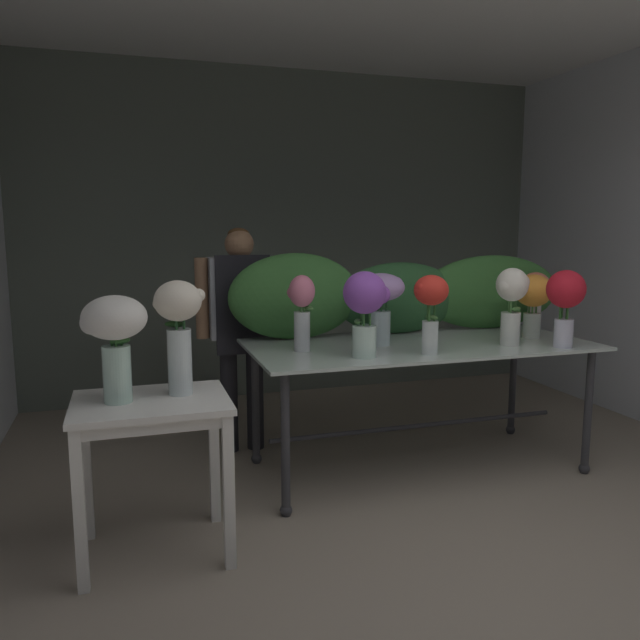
% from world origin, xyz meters
% --- Properties ---
extents(ground_plane, '(8.64, 8.64, 0.00)m').
position_xyz_m(ground_plane, '(0.00, 1.96, 0.00)').
color(ground_plane, gray).
extents(wall_back, '(5.03, 0.12, 3.00)m').
position_xyz_m(wall_back, '(0.00, 3.93, 1.50)').
color(wall_back, slate).
rests_on(wall_back, ground).
extents(display_table_glass, '(2.20, 1.01, 0.85)m').
position_xyz_m(display_table_glass, '(0.27, 1.75, 0.73)').
color(display_table_glass, '#B5C6BF').
rests_on(display_table_glass, ground).
extents(side_table_white, '(0.72, 0.57, 0.77)m').
position_xyz_m(side_table_white, '(-1.43, 1.16, 0.66)').
color(side_table_white, white).
rests_on(side_table_white, ground).
extents(florist, '(0.62, 0.24, 1.58)m').
position_xyz_m(florist, '(-0.77, 2.44, 0.97)').
color(florist, '#232328').
rests_on(florist, ground).
extents(foliage_backdrop, '(2.50, 0.27, 0.57)m').
position_xyz_m(foliage_backdrop, '(0.28, 2.14, 1.11)').
color(foliage_backdrop, '#387033').
rests_on(foliage_backdrop, display_table_glass).
extents(vase_violet_peonies, '(0.28, 0.25, 0.49)m').
position_xyz_m(vase_violet_peonies, '(-0.23, 1.46, 1.15)').
color(vase_violet_peonies, silver).
rests_on(vase_violet_peonies, display_table_glass).
extents(vase_rosy_lilies, '(0.17, 0.16, 0.46)m').
position_xyz_m(vase_rosy_lilies, '(-0.53, 1.74, 1.11)').
color(vase_rosy_lilies, silver).
rests_on(vase_rosy_lilies, display_table_glass).
extents(vase_ivory_anemones, '(0.22, 0.20, 0.49)m').
position_xyz_m(vase_ivory_anemones, '(0.78, 1.52, 1.14)').
color(vase_ivory_anemones, silver).
rests_on(vase_ivory_anemones, display_table_glass).
extents(vase_sunset_snapdragons, '(0.26, 0.24, 0.43)m').
position_xyz_m(vase_sunset_snapdragons, '(1.07, 1.70, 1.12)').
color(vase_sunset_snapdragons, silver).
rests_on(vase_sunset_snapdragons, display_table_glass).
extents(vase_crimson_freesia, '(0.23, 0.23, 0.48)m').
position_xyz_m(vase_crimson_freesia, '(1.06, 1.37, 1.14)').
color(vase_crimson_freesia, silver).
rests_on(vase_crimson_freesia, display_table_glass).
extents(vase_scarlet_roses, '(0.20, 0.20, 0.47)m').
position_xyz_m(vase_scarlet_roses, '(0.16, 1.42, 1.14)').
color(vase_scarlet_roses, silver).
rests_on(vase_scarlet_roses, display_table_glass).
extents(vase_lilac_tulips, '(0.29, 0.29, 0.46)m').
position_xyz_m(vase_lilac_tulips, '(0.01, 1.77, 1.15)').
color(vase_lilac_tulips, silver).
rests_on(vase_lilac_tulips, display_table_glass).
extents(vase_coral_hydrangea, '(0.20, 0.20, 0.42)m').
position_xyz_m(vase_coral_hydrangea, '(1.27, 1.95, 1.11)').
color(vase_coral_hydrangea, silver).
rests_on(vase_coral_hydrangea, display_table_glass).
extents(vase_white_roses_tall, '(0.30, 0.29, 0.50)m').
position_xyz_m(vase_white_roses_tall, '(-1.58, 1.16, 1.10)').
color(vase_white_roses_tall, silver).
rests_on(vase_white_roses_tall, side_table_white).
extents(vase_cream_lisianthus_tall, '(0.25, 0.23, 0.56)m').
position_xyz_m(vase_cream_lisianthus_tall, '(-1.29, 1.22, 1.12)').
color(vase_cream_lisianthus_tall, silver).
rests_on(vase_cream_lisianthus_tall, side_table_white).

